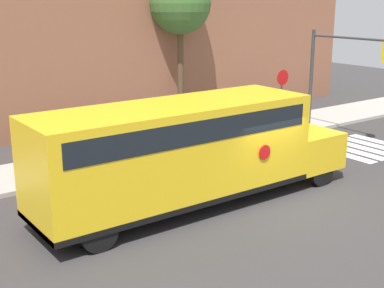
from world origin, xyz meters
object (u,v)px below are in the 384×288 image
at_px(school_bus, 186,149).
at_px(tree_near_sidewalk, 180,4).
at_px(traffic_light, 338,66).
at_px(stop_sign, 282,92).

height_order(school_bus, tree_near_sidewalk, tree_near_sidewalk).
bearing_deg(traffic_light, stop_sign, 124.21).
xyz_separation_m(traffic_light, tree_near_sidewalk, (-3.79, 6.47, 2.56)).
bearing_deg(tree_near_sidewalk, school_bus, -124.11).
distance_m(stop_sign, traffic_light, 2.68).
height_order(stop_sign, tree_near_sidewalk, tree_near_sidewalk).
relative_size(school_bus, tree_near_sidewalk, 1.43).
xyz_separation_m(school_bus, tree_near_sidewalk, (6.31, 9.31, 3.92)).
bearing_deg(school_bus, stop_sign, 28.75).
bearing_deg(tree_near_sidewalk, traffic_light, -59.61).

